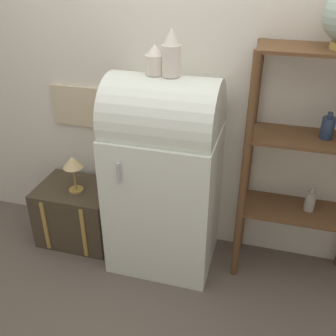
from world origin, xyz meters
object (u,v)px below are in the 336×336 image
object	(u,v)px
suitcase_trunk	(78,213)
vase_center	(171,54)
vase_left	(155,60)
refrigerator	(164,174)
desk_lamp	(73,165)

from	to	relation	value
suitcase_trunk	vase_center	bearing A→B (deg)	-2.19
suitcase_trunk	vase_left	size ratio (longest dim) A/B	3.26
refrigerator	desk_lamp	distance (m)	0.70
refrigerator	vase_center	size ratio (longest dim) A/B	5.06
refrigerator	desk_lamp	bearing A→B (deg)	-179.21
suitcase_trunk	desk_lamp	size ratio (longest dim) A/B	1.99
vase_left	desk_lamp	world-z (taller)	vase_left
refrigerator	suitcase_trunk	size ratio (longest dim) A/B	2.43
desk_lamp	suitcase_trunk	bearing A→B (deg)	129.63
refrigerator	desk_lamp	xyz separation A→B (m)	(-0.70, -0.01, -0.03)
vase_center	refrigerator	bearing A→B (deg)	-179.58
suitcase_trunk	desk_lamp	xyz separation A→B (m)	(0.03, -0.04, 0.47)
vase_left	vase_center	distance (m)	0.12
desk_lamp	vase_center	bearing A→B (deg)	0.76
vase_center	vase_left	bearing A→B (deg)	173.95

